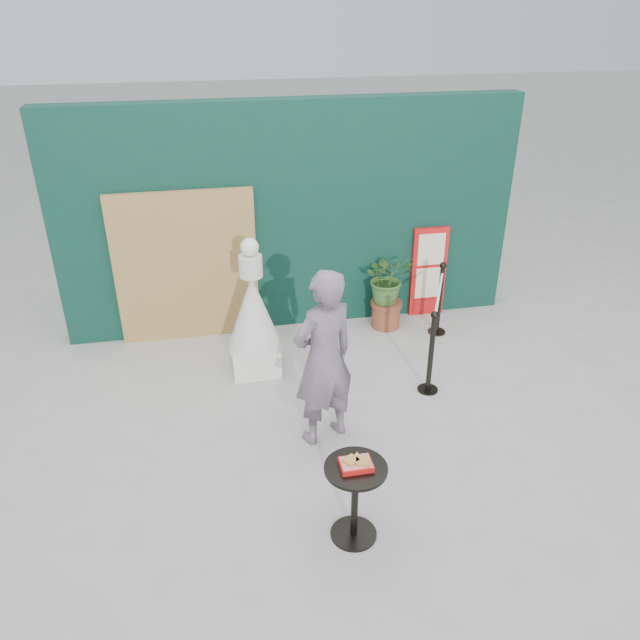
# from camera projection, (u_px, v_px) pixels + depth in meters

# --- Properties ---
(ground) EXTENTS (60.00, 60.00, 0.00)m
(ground) POSITION_uv_depth(u_px,v_px,m) (344.00, 465.00, 6.14)
(ground) COLOR #ADAAA5
(ground) RESTS_ON ground
(back_wall) EXTENTS (6.00, 0.30, 3.00)m
(back_wall) POSITION_uv_depth(u_px,v_px,m) (291.00, 218.00, 8.16)
(back_wall) COLOR #0A3127
(back_wall) RESTS_ON ground
(bamboo_fence) EXTENTS (1.80, 0.08, 2.00)m
(bamboo_fence) POSITION_uv_depth(u_px,v_px,m) (186.00, 268.00, 7.97)
(bamboo_fence) COLOR tan
(bamboo_fence) RESTS_ON ground
(woman) EXTENTS (0.81, 0.69, 1.89)m
(woman) POSITION_uv_depth(u_px,v_px,m) (324.00, 359.00, 6.11)
(woman) COLOR slate
(woman) RESTS_ON ground
(menu_board) EXTENTS (0.50, 0.07, 1.30)m
(menu_board) POSITION_uv_depth(u_px,v_px,m) (428.00, 272.00, 8.72)
(menu_board) COLOR red
(menu_board) RESTS_ON ground
(statue) EXTENTS (0.67, 0.67, 1.71)m
(statue) POSITION_uv_depth(u_px,v_px,m) (254.00, 319.00, 7.38)
(statue) COLOR white
(statue) RESTS_ON ground
(cafe_table) EXTENTS (0.52, 0.52, 0.75)m
(cafe_table) POSITION_uv_depth(u_px,v_px,m) (355.00, 491.00, 5.13)
(cafe_table) COLOR black
(cafe_table) RESTS_ON ground
(food_basket) EXTENTS (0.26, 0.19, 0.11)m
(food_basket) POSITION_uv_depth(u_px,v_px,m) (356.00, 463.00, 5.00)
(food_basket) COLOR red
(food_basket) RESTS_ON cafe_table
(planter) EXTENTS (0.64, 0.56, 1.09)m
(planter) POSITION_uv_depth(u_px,v_px,m) (388.00, 284.00, 8.39)
(planter) COLOR brown
(planter) RESTS_ON ground
(stanchion_barrier) EXTENTS (0.84, 1.54, 1.03)m
(stanchion_barrier) POSITION_uv_depth(u_px,v_px,m) (436.00, 325.00, 7.68)
(stanchion_barrier) COLOR black
(stanchion_barrier) RESTS_ON ground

